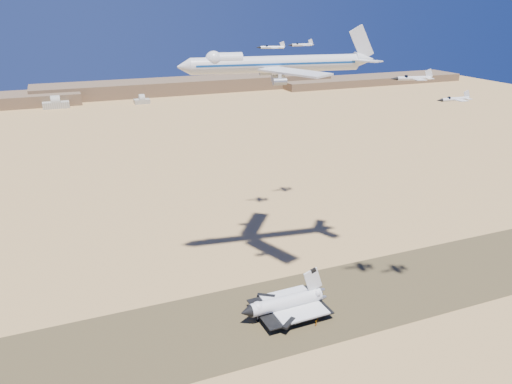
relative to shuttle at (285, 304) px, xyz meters
name	(u,v)px	position (x,y,z in m)	size (l,w,h in m)	color
ground	(253,320)	(-13.28, 1.14, -4.91)	(1200.00, 1200.00, 0.00)	tan
runway	(253,320)	(-13.28, 1.14, -4.88)	(600.00, 50.00, 0.06)	brown
ridgeline	(154,90)	(52.04, 528.45, 2.72)	(960.00, 90.00, 18.00)	#7C6245
hangars	(52,105)	(-77.28, 479.58, -0.08)	(200.50, 29.50, 30.00)	#B5B1A0
shuttle	(285,304)	(0.00, 0.00, 0.00)	(37.07, 23.30, 18.27)	white
carrier_747	(271,64)	(10.07, 40.00, 88.53)	(84.88, 64.99, 21.07)	silver
crew_a	(316,323)	(8.11, -10.83, -3.96)	(0.65, 0.43, 1.78)	orange
crew_b	(317,319)	(9.82, -8.84, -3.92)	(0.91, 0.52, 1.87)	orange
crew_c	(316,324)	(7.62, -11.77, -3.97)	(1.03, 0.53, 1.76)	orange
chase_jet_a	(413,78)	(43.72, -8.55, 87.30)	(15.47, 8.85, 3.91)	silver
chase_jet_b	(454,99)	(58.27, -14.27, 79.91)	(14.66, 7.75, 3.65)	silver
chase_jet_c	(272,47)	(32.09, 88.86, 91.01)	(14.74, 8.60, 3.76)	silver
chase_jet_d	(302,45)	(54.57, 99.63, 90.88)	(15.16, 8.06, 3.78)	silver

